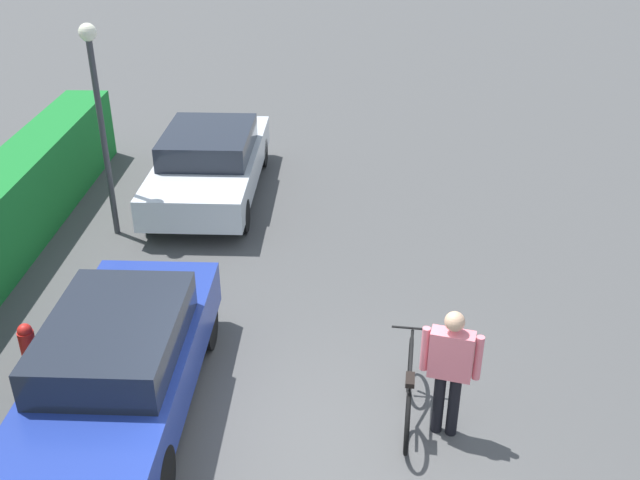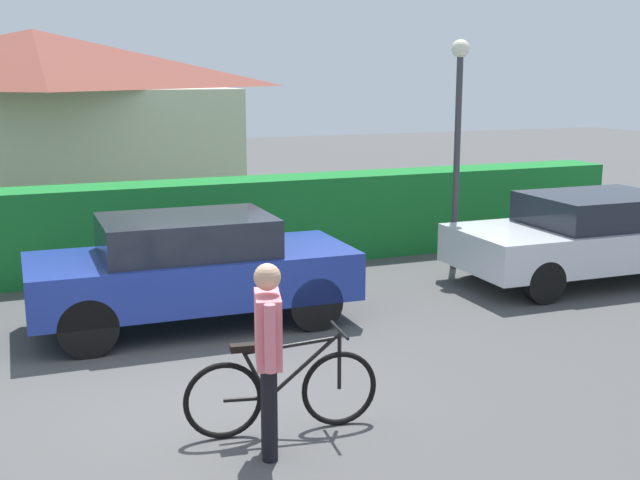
# 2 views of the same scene
# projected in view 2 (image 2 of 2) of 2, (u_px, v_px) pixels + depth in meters

# --- Properties ---
(ground_plane) EXTENTS (60.00, 60.00, 0.00)m
(ground_plane) POSITION_uv_depth(u_px,v_px,m) (195.00, 395.00, 8.01)
(ground_plane) COLOR #474747
(hedge_row) EXTENTS (17.76, 0.90, 1.41)m
(hedge_row) POSITION_uv_depth(u_px,v_px,m) (118.00, 231.00, 12.55)
(hedge_row) COLOR #19712B
(hedge_row) RESTS_ON ground
(house_distant) EXTENTS (7.89, 6.14, 3.99)m
(house_distant) POSITION_uv_depth(u_px,v_px,m) (38.00, 123.00, 17.34)
(house_distant) COLOR beige
(house_distant) RESTS_ON ground
(parked_car_near) EXTENTS (3.98, 1.66, 1.39)m
(parked_car_near) POSITION_uv_depth(u_px,v_px,m) (192.00, 267.00, 10.04)
(parked_car_near) COLOR navy
(parked_car_near) RESTS_ON ground
(parked_car_far) EXTENTS (4.44, 1.86, 1.32)m
(parked_car_far) POSITION_uv_depth(u_px,v_px,m) (596.00, 235.00, 12.29)
(parked_car_far) COLOR silver
(parked_car_far) RESTS_ON ground
(bicycle) EXTENTS (1.73, 0.50, 0.91)m
(bicycle) POSITION_uv_depth(u_px,v_px,m) (282.00, 391.00, 7.12)
(bicycle) COLOR black
(bicycle) RESTS_ON ground
(person_rider) EXTENTS (0.31, 0.64, 1.64)m
(person_rider) POSITION_uv_depth(u_px,v_px,m) (268.00, 346.00, 6.55)
(person_rider) COLOR black
(person_rider) RESTS_ON ground
(street_lamp) EXTENTS (0.28, 0.28, 3.60)m
(street_lamp) POSITION_uv_depth(u_px,v_px,m) (458.00, 120.00, 12.64)
(street_lamp) COLOR #38383D
(street_lamp) RESTS_ON ground
(fire_hydrant) EXTENTS (0.20, 0.20, 0.81)m
(fire_hydrant) POSITION_uv_depth(u_px,v_px,m) (214.00, 265.00, 11.57)
(fire_hydrant) COLOR red
(fire_hydrant) RESTS_ON ground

